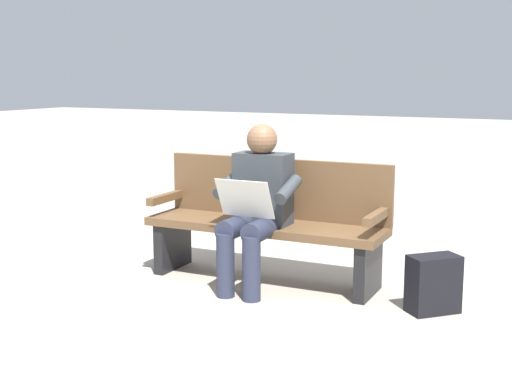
% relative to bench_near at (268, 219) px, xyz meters
% --- Properties ---
extents(ground_plane, '(40.00, 40.00, 0.00)m').
position_rel_bench_near_xyz_m(ground_plane, '(-0.00, 0.07, -0.46)').
color(ground_plane, '#A89E8E').
extents(bench_near, '(1.81, 0.51, 0.90)m').
position_rel_bench_near_xyz_m(bench_near, '(0.00, 0.00, 0.00)').
color(bench_near, brown).
rests_on(bench_near, ground).
extents(person_seated, '(0.58, 0.58, 1.18)m').
position_rel_bench_near_xyz_m(person_seated, '(-0.02, 0.23, 0.17)').
color(person_seated, '#33383D').
rests_on(person_seated, ground).
extents(backpack, '(0.36, 0.36, 0.38)m').
position_rel_bench_near_xyz_m(backpack, '(-1.28, 0.19, -0.27)').
color(backpack, black).
rests_on(backpack, ground).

